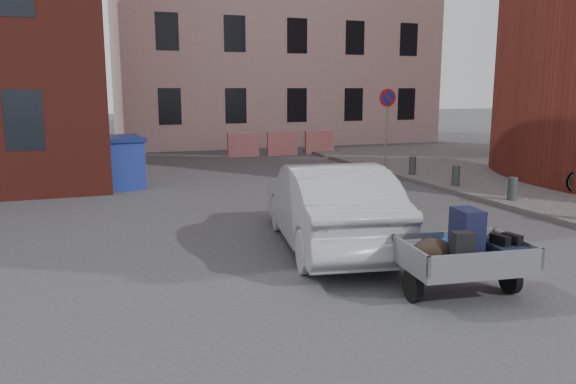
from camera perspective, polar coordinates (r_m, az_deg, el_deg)
name	(u,v)px	position (r m, az deg, el deg)	size (l,w,h in m)	color
ground	(350,276)	(8.56, 6.28, -8.44)	(120.00, 120.00, 0.00)	#38383A
building_pink	(270,7)	(31.08, -1.82, 18.26)	(16.00, 8.00, 14.00)	#CEA39E
no_parking_sign	(387,111)	(19.32, 10.03, 8.06)	(0.60, 0.09, 2.65)	gray
bollards	(512,189)	(14.55, 21.82, 0.32)	(0.22, 9.02, 0.55)	#3A3A3D
barriers	(282,143)	(23.69, -0.59, 4.95)	(4.70, 0.18, 1.00)	red
trailer	(463,254)	(7.83, 17.39, -6.01)	(1.72, 1.89, 1.20)	black
dumpster	(79,164)	(16.53, -20.51, 2.70)	(3.59, 2.10, 1.44)	navy
silver_car	(329,205)	(9.87, 4.14, -1.35)	(1.59, 4.56, 1.50)	#9C9EA3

